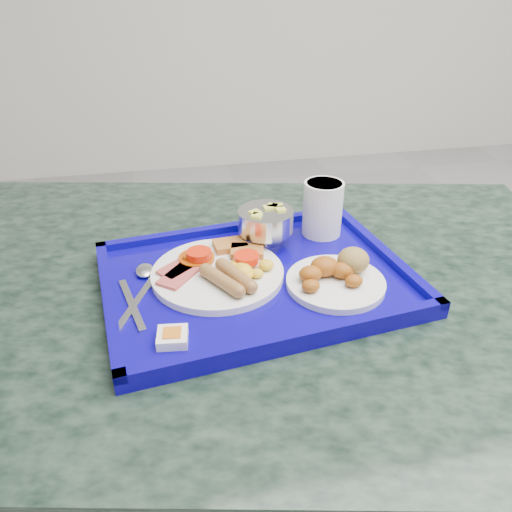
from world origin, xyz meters
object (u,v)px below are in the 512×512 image
Objects in this scene: fruit_bowl at (266,222)px; juice_cup at (323,207)px; main_plate at (221,270)px; table at (239,365)px; bread_plate at (337,275)px; tray at (256,280)px.

fruit_bowl is 0.12m from juice_cup.
juice_cup is at bearing 27.99° from main_plate.
table is 8.90× the size of bread_plate.
tray is 5.28× the size of fruit_bowl.
juice_cup is (0.21, 0.11, 0.04)m from main_plate.
fruit_bowl reaches higher than table.
juice_cup reaches higher than table.
fruit_bowl reaches higher than tray.
tray is 3.35× the size of bread_plate.
fruit_bowl is at bearing -170.42° from juice_cup.
tray is 0.14m from bread_plate.
fruit_bowl is at bearing 69.43° from tray.
main_plate is (-0.03, -0.02, 0.23)m from table.
tray is at bearing -110.57° from fruit_bowl.
main_plate is at bearing 161.40° from bread_plate.
bread_plate is at bearing -18.60° from main_plate.
fruit_bowl is (0.04, 0.11, 0.05)m from tray.
juice_cup is at bearing 9.58° from fruit_bowl.
juice_cup reaches higher than main_plate.
table is 13.70× the size of juice_cup.
tray is (0.03, -0.03, 0.22)m from table.
bread_plate is (0.18, -0.06, 0.00)m from main_plate.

